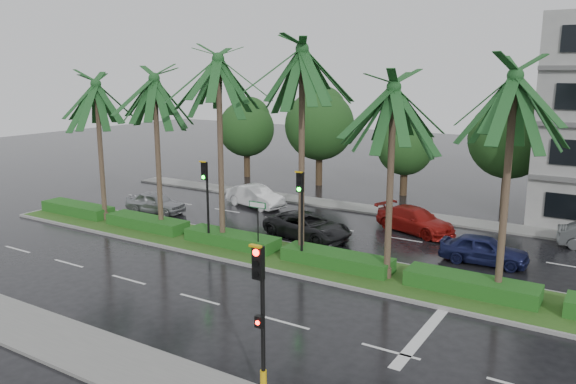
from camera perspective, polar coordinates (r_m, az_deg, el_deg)
The scene contains 17 objects.
ground at distance 26.53m, azimuth -1.87°, elevation -7.25°, with size 120.00×120.00×0.00m, color black.
near_sidewalk at distance 19.56m, azimuth -19.31°, elevation -15.15°, with size 40.00×2.40×0.12m, color slate.
far_sidewalk at distance 36.68m, azimuth 8.60°, elevation -1.79°, with size 40.00×2.00×0.12m, color slate.
median at distance 27.29m, azimuth -0.69°, elevation -6.51°, with size 36.00×4.00×0.15m.
hedge at distance 27.18m, azimuth -0.70°, elevation -5.77°, with size 35.20×1.40×0.60m.
lane_markings at distance 24.71m, azimuth 3.51°, elevation -8.74°, with size 34.00×13.06×0.01m.
palm_row at distance 26.58m, azimuth -3.03°, elevation 10.61°, with size 26.30×4.20×10.44m.
signal_near at distance 15.25m, azimuth -2.78°, elevation -12.29°, with size 0.34×0.45×4.36m.
signal_median_left at distance 28.28m, azimuth -8.33°, elevation 0.16°, with size 0.34×0.42×4.36m.
signal_median_right at distance 25.16m, azimuth 1.31°, elevation -1.21°, with size 0.34×0.42×4.36m.
street_sign at distance 26.83m, azimuth -3.10°, elevation -2.30°, with size 0.95×0.09×2.60m.
bg_trees at distance 40.83m, azimuth 12.74°, elevation 6.04°, with size 32.91×5.39×7.79m.
car_silver at distance 36.56m, azimuth -13.30°, elevation -1.03°, with size 3.97×1.60×1.35m, color #989A9F.
car_white at distance 37.14m, azimuth -3.32°, elevation -0.45°, with size 4.38×1.53×1.44m, color white.
car_darkgrey at distance 30.17m, azimuth 2.02°, elevation -3.47°, with size 4.98×2.30×1.38m, color black.
car_red at distance 32.10m, azimuth 12.80°, elevation -2.81°, with size 4.77×1.94×1.38m, color maroon.
car_blue at distance 27.83m, azimuth 19.28°, elevation -5.54°, with size 3.99×1.61×1.36m, color #191E4C.
Camera 1 is at (13.94, -20.78, 8.81)m, focal length 35.00 mm.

